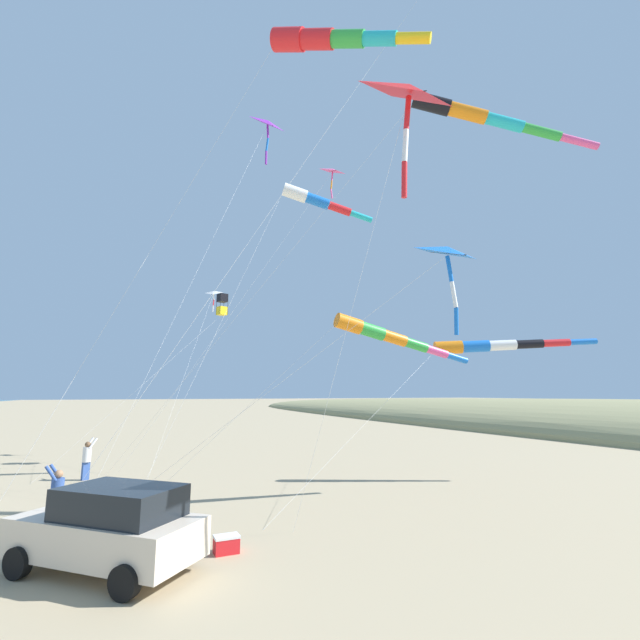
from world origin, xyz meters
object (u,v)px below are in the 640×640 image
object	(u,v)px
cooler_box	(226,544)
kite_windsock_teal_far_right	(493,346)
kite_delta_purple_drifting	(268,124)
kite_windsock_striped_overhead	(387,336)
kite_delta_blue_topmost	(213,294)
parked_car	(110,527)
person_child_green_jacket	(87,457)
kite_windsock_orange_high_right	(326,39)
kite_windsock_white_trailing	(315,200)
kite_delta_magenta_far_left	(448,254)
kite_delta_red_high_left	(332,172)
kite_delta_small_distant	(409,93)
person_adult_flyer	(57,493)
kite_windsock_yellow_midlevel	(478,116)
kite_box_long_streamer_right	(222,305)

from	to	relation	value
cooler_box	kite_windsock_teal_far_right	world-z (taller)	kite_windsock_teal_far_right
kite_delta_purple_drifting	kite_windsock_striped_overhead	bearing A→B (deg)	-80.95
kite_delta_blue_topmost	parked_car	bearing A→B (deg)	-106.78
cooler_box	person_child_green_jacket	bearing A→B (deg)	107.62
kite_windsock_striped_overhead	kite_windsock_teal_far_right	bearing A→B (deg)	9.22
kite_windsock_orange_high_right	kite_windsock_white_trailing	bearing A→B (deg)	67.82
kite_delta_magenta_far_left	kite_windsock_orange_high_right	bearing A→B (deg)	129.90
kite_delta_red_high_left	kite_delta_purple_drifting	bearing A→B (deg)	144.50
parked_car	kite_delta_small_distant	xyz separation A→B (m)	(6.69, -2.72, 11.17)
cooler_box	person_adult_flyer	world-z (taller)	person_adult_flyer
kite_delta_red_high_left	kite_windsock_orange_high_right	xyz separation A→B (m)	(-6.09, -11.91, -2.69)
kite_delta_blue_topmost	kite_delta_magenta_far_left	distance (m)	21.84
kite_delta_small_distant	kite_delta_purple_drifting	size ratio (longest dim) A/B	0.57
person_adult_flyer	kite_windsock_yellow_midlevel	bearing A→B (deg)	-16.10
kite_delta_purple_drifting	person_adult_flyer	bearing A→B (deg)	-134.24
kite_windsock_teal_far_right	kite_delta_blue_topmost	bearing A→B (deg)	127.23
person_adult_flyer	person_child_green_jacket	world-z (taller)	person_child_green_jacket
person_child_green_jacket	kite_box_long_streamer_right	size ratio (longest dim) A/B	0.19
person_adult_flyer	kite_delta_small_distant	xyz separation A→B (m)	(8.20, -7.00, 11.13)
person_adult_flyer	kite_windsock_orange_high_right	xyz separation A→B (m)	(6.69, -4.85, 14.01)
kite_delta_red_high_left	kite_box_long_streamer_right	xyz separation A→B (m)	(-5.89, 3.35, -8.42)
kite_windsock_white_trailing	kite_windsock_yellow_midlevel	size ratio (longest dim) A/B	0.89
kite_delta_magenta_far_left	kite_windsock_striped_overhead	bearing A→B (deg)	70.65
kite_box_long_streamer_right	kite_windsock_orange_high_right	world-z (taller)	kite_windsock_orange_high_right
kite_delta_red_high_left	cooler_box	bearing A→B (deg)	-127.38
kite_delta_blue_topmost	person_child_green_jacket	bearing A→B (deg)	-136.70
kite_windsock_white_trailing	person_child_green_jacket	bearing A→B (deg)	163.52
kite_delta_magenta_far_left	kite_windsock_yellow_midlevel	distance (m)	9.64
kite_delta_small_distant	kite_windsock_teal_far_right	xyz separation A→B (m)	(9.66, 6.81, -5.90)
cooler_box	kite_delta_red_high_left	world-z (taller)	kite_delta_red_high_left
kite_windsock_white_trailing	kite_delta_red_high_left	xyz separation A→B (m)	(2.17, 2.29, 3.30)
parked_car	kite_delta_purple_drifting	xyz separation A→B (m)	(7.79, 13.82, 20.59)
kite_delta_magenta_far_left	kite_windsock_teal_far_right	size ratio (longest dim) A/B	0.52
kite_windsock_orange_high_right	kite_windsock_teal_far_right	distance (m)	14.96
person_adult_flyer	kite_delta_purple_drifting	size ratio (longest dim) A/B	0.08
kite_delta_purple_drifting	kite_windsock_orange_high_right	bearing A→B (deg)	-100.25
kite_delta_magenta_far_left	kite_box_long_streamer_right	bearing A→B (deg)	96.29
kite_delta_blue_topmost	kite_windsock_white_trailing	xyz separation A→B (m)	(3.58, -9.30, 3.64)
kite_delta_magenta_far_left	person_child_green_jacket	bearing A→B (deg)	119.09
kite_delta_red_high_left	kite_delta_magenta_far_left	world-z (taller)	kite_delta_red_high_left
kite_delta_magenta_far_left	kite_delta_purple_drifting	bearing A→B (deg)	88.54
person_child_green_jacket	kite_windsock_teal_far_right	world-z (taller)	kite_windsock_teal_far_right
person_adult_flyer	kite_delta_small_distant	distance (m)	15.50
kite_delta_purple_drifting	kite_delta_blue_topmost	bearing A→B (deg)	116.60
kite_delta_purple_drifting	kite_windsock_teal_far_right	distance (m)	20.07
kite_delta_blue_topmost	kite_box_long_streamer_right	distance (m)	3.95
cooler_box	person_child_green_jacket	distance (m)	12.61
person_child_green_jacket	kite_delta_magenta_far_left	bearing A→B (deg)	-60.91
kite_box_long_streamer_right	kite_delta_magenta_far_left	distance (m)	18.05
parked_car	cooler_box	bearing A→B (deg)	1.75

